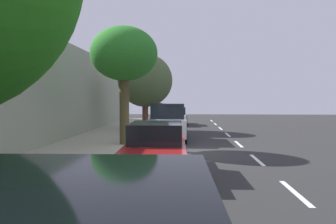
% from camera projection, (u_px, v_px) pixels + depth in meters
% --- Properties ---
extents(ground, '(65.42, 65.42, 0.00)m').
position_uv_depth(ground, '(180.00, 152.00, 13.89)').
color(ground, '#2A2A2A').
extents(sidewalk, '(4.10, 40.88, 0.15)m').
position_uv_depth(sidewalk, '(89.00, 149.00, 14.09)').
color(sidewalk, '#A39E88').
rests_on(sidewalk, ground).
extents(curb_edge, '(0.16, 40.88, 0.15)m').
position_uv_depth(curb_edge, '(138.00, 150.00, 13.98)').
color(curb_edge, gray).
rests_on(curb_edge, ground).
extents(lane_stripe_centre, '(0.14, 40.00, 0.01)m').
position_uv_depth(lane_stripe_centre, '(246.00, 151.00, 14.18)').
color(lane_stripe_centre, white).
rests_on(lane_stripe_centre, ground).
extents(lane_stripe_bike_edge, '(0.12, 40.88, 0.01)m').
position_uv_depth(lane_stripe_bike_edge, '(173.00, 152.00, 13.90)').
color(lane_stripe_bike_edge, white).
rests_on(lane_stripe_bike_edge, ground).
extents(building_facade, '(0.50, 40.88, 5.20)m').
position_uv_depth(building_facade, '(36.00, 90.00, 14.10)').
color(building_facade, gray).
rests_on(building_facade, ground).
extents(parked_sedan_tan_nearest, '(1.95, 4.45, 1.52)m').
position_uv_depth(parked_sedan_tan_nearest, '(176.00, 116.00, 28.10)').
color(parked_sedan_tan_nearest, tan).
rests_on(parked_sedan_tan_nearest, ground).
extents(parked_suv_silver_second, '(2.01, 4.72, 1.99)m').
position_uv_depth(parked_suv_silver_second, '(168.00, 121.00, 17.79)').
color(parked_suv_silver_second, '#B7BABF').
rests_on(parked_suv_silver_second, ground).
extents(parked_sedan_red_mid, '(1.91, 4.44, 1.52)m').
position_uv_depth(parked_sedan_red_mid, '(156.00, 148.00, 10.07)').
color(parked_sedan_red_mid, maroon).
rests_on(parked_sedan_red_mid, ground).
extents(bicycle_at_curb, '(1.47, 1.02, 0.77)m').
position_uv_depth(bicycle_at_curb, '(163.00, 125.00, 22.81)').
color(bicycle_at_curb, black).
rests_on(bicycle_at_curb, ground).
extents(cyclist_with_backpack, '(0.54, 0.55, 1.81)m').
position_uv_depth(cyclist_with_backpack, '(161.00, 115.00, 23.23)').
color(cyclist_with_backpack, '#C6B284').
rests_on(cyclist_with_backpack, ground).
extents(street_tree_near_cyclist, '(3.79, 3.79, 5.20)m').
position_uv_depth(street_tree_near_cyclist, '(145.00, 81.00, 22.90)').
color(street_tree_near_cyclist, brown).
rests_on(street_tree_near_cyclist, sidewalk).
extents(street_tree_mid_block, '(3.07, 3.07, 5.38)m').
position_uv_depth(street_tree_mid_block, '(124.00, 55.00, 14.99)').
color(street_tree_mid_block, '#4B4225').
rests_on(street_tree_mid_block, sidewalk).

